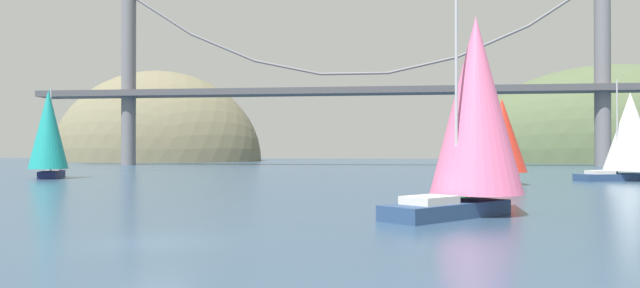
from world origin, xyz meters
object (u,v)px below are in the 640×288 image
sailboat_scarlet_sail (500,139)px  sailboat_pink_spinnaker (474,111)px  sailboat_white_mainsail (629,134)px  channel_buoy (460,192)px  sailboat_teal_sail (49,132)px

sailboat_scarlet_sail → sailboat_pink_spinnaker: 26.12m
sailboat_white_mainsail → channel_buoy: size_ratio=3.83×
sailboat_scarlet_sail → sailboat_white_mainsail: sailboat_white_mainsail is taller
sailboat_scarlet_sail → sailboat_pink_spinnaker: size_ratio=0.79×
sailboat_white_mainsail → sailboat_scarlet_sail: bearing=-148.3°
sailboat_white_mainsail → sailboat_teal_sail: size_ratio=1.03×
sailboat_pink_spinnaker → channel_buoy: bearing=88.1°
channel_buoy → sailboat_white_mainsail: bearing=52.1°
sailboat_scarlet_sail → sailboat_teal_sail: 46.13m
sailboat_pink_spinnaker → sailboat_teal_sail: sailboat_pink_spinnaker is taller
sailboat_white_mainsail → sailboat_pink_spinnaker: bearing=-119.5°
sailboat_pink_spinnaker → channel_buoy: sailboat_pink_spinnaker is taller
sailboat_scarlet_sail → sailboat_teal_sail: sailboat_teal_sail is taller
sailboat_white_mainsail → channel_buoy: sailboat_white_mainsail is taller
sailboat_scarlet_sail → sailboat_pink_spinnaker: (-5.37, -25.54, 0.94)m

